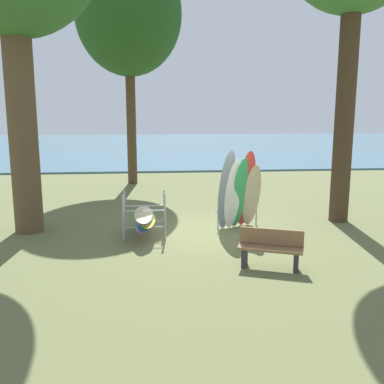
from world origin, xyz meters
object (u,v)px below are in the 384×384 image
Objects in this scene: board_storage_rack at (145,218)px; park_bench at (271,248)px; tree_mid_behind at (129,14)px; leaning_board_pile at (239,193)px.

board_storage_rack is 3.83m from park_bench.
tree_mid_behind is 7.09× the size of park_bench.
board_storage_rack is at bearing 136.48° from park_bench.
tree_mid_behind is at bearing 112.17° from leaning_board_pile.
board_storage_rack is 1.47× the size of park_bench.
park_bench is (2.78, -2.64, -0.07)m from board_storage_rack.
tree_mid_behind reaches higher than leaning_board_pile.
tree_mid_behind reaches higher than park_bench.
leaning_board_pile is 1.61× the size of park_bench.
tree_mid_behind is 4.84× the size of board_storage_rack.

